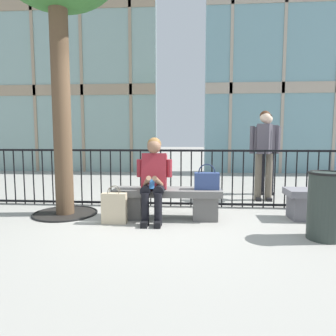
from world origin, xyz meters
TOP-DOWN VIEW (x-y plane):
  - ground_plane at (0.00, 0.00)m, footprint 60.00×60.00m
  - stone_bench at (0.00, 0.00)m, footprint 1.60×0.44m
  - seated_person_with_phone at (-0.19, -0.13)m, footprint 0.52×0.66m
  - handbag_on_bench at (0.58, -0.01)m, footprint 0.36×0.16m
  - shopping_bag at (-0.73, -0.33)m, footprint 0.35×0.13m
  - bystander_at_railing at (1.94, 2.05)m, footprint 0.55×0.31m
  - bystander_further_back at (1.74, 1.43)m, footprint 0.55×0.44m
  - plaza_railing at (-0.00, 0.79)m, footprint 8.21×0.04m
  - trash_can at (1.94, -0.80)m, footprint 0.43×0.43m
  - building_facade_left at (-5.85, 6.02)m, footprint 10.05×0.43m

SIDE VIEW (x-z plane):
  - ground_plane at x=0.00m, z-range 0.00..0.00m
  - shopping_bag at x=-0.73m, z-range -0.04..0.49m
  - stone_bench at x=0.00m, z-range 0.05..0.50m
  - trash_can at x=1.94m, z-range 0.01..0.82m
  - plaza_railing at x=0.00m, z-range 0.01..1.01m
  - handbag_on_bench at x=0.58m, z-range 0.39..0.77m
  - seated_person_with_phone at x=-0.19m, z-range 0.04..1.26m
  - bystander_at_railing at x=1.94m, z-range 0.15..1.86m
  - bystander_further_back at x=1.74m, z-range 0.15..1.86m
  - building_facade_left at x=-5.85m, z-range 0.01..9.01m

